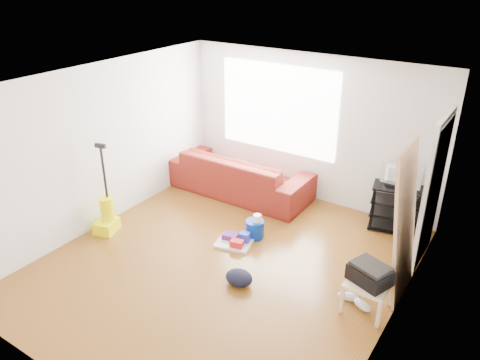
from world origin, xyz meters
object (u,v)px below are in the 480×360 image
Objects in this scene: tv_stand at (395,208)px; backpack at (239,284)px; side_table at (368,286)px; bucket at (255,237)px; cleaning_tray at (235,241)px; vacuum at (107,216)px; sofa at (240,193)px.

tv_stand reaches higher than backpack.
side_table is 2.09m from bucket.
cleaning_tray reaches higher than bucket.
side_table is 0.35× the size of vacuum.
side_table is (0.30, -2.03, -0.03)m from tv_stand.
bucket is 0.36m from cleaning_tray.
backpack is at bearing 123.19° from sofa.
vacuum is (-3.95, -0.46, -0.07)m from side_table.
side_table is at bearing -8.49° from cleaning_tray.
vacuum reaches higher than side_table.
bucket is (-1.66, -1.39, -0.37)m from tv_stand.
sofa is at bearing 131.96° from bucket.
side_table is at bearing 13.65° from backpack.
side_table is 1.77× the size of bucket.
cleaning_tray is 2.02m from vacuum.
bucket is 0.76× the size of backpack.
tv_stand is at bearing 98.40° from side_table.
backpack is (1.44, -2.21, 0.00)m from sofa.
vacuum reaches higher than tv_stand.
bucket reaches higher than backpack.
tv_stand is 2.50m from cleaning_tray.
backpack is at bearing -53.26° from cleaning_tray.
sofa is 2.44m from vacuum.
side_table reaches higher than bucket.
vacuum is at bearing -151.12° from bucket.
bucket is at bearing 161.97° from side_table.
tv_stand is 1.34× the size of cleaning_tray.
sofa is at bearing 149.34° from side_table.
tv_stand is at bearing -174.23° from sofa.
vacuum is at bearing 177.67° from backpack.
sofa reaches higher than cleaning_tray.
sofa is 2.71m from tv_stand.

